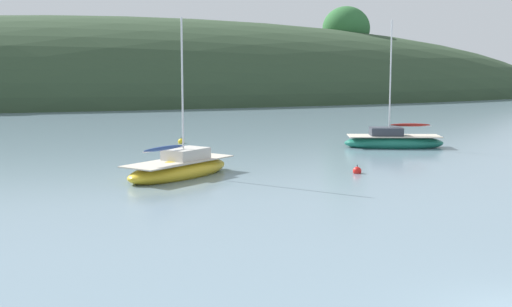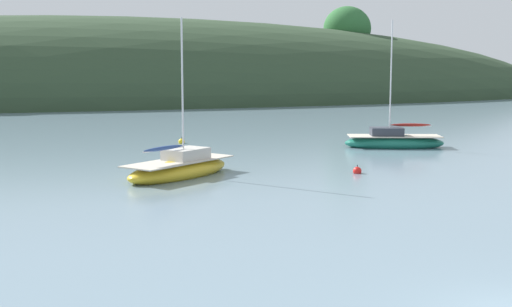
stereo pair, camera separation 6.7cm
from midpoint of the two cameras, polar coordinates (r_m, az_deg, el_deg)
name	(u,v)px [view 1 (the left image)]	position (r m, az deg, el deg)	size (l,w,h in m)	color
far_shoreline_hill	(104,102)	(99.84, -12.45, 4.21)	(150.00, 36.00, 27.93)	#2D422B
sailboat_navy_dinghy	(180,168)	(34.26, -6.38, -1.23)	(6.75, 5.81, 8.00)	gold
sailboat_white_near	(393,141)	(46.68, 11.21, 0.99)	(6.92, 4.30, 8.57)	#196B56
mooring_buoy_inner	(181,142)	(48.33, -6.24, 0.98)	(0.44, 0.44, 0.54)	yellow
mooring_buoy_channel	(357,171)	(35.46, 8.29, -1.44)	(0.44, 0.44, 0.54)	red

